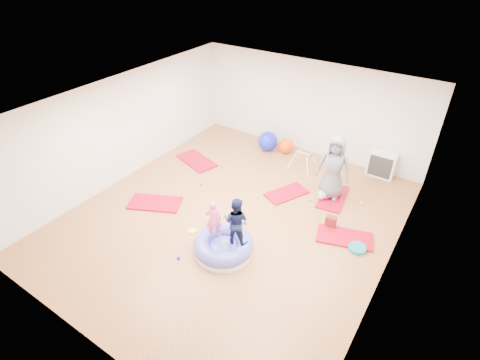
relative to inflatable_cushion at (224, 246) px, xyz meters
The scene contains 19 objects.
room 1.71m from the inflatable_cushion, 114.55° to the left, with size 7.01×8.01×2.81m.
gym_mat_front_left 2.46m from the inflatable_cushion, behind, with size 1.28×0.64×0.05m, color #C00319.
gym_mat_mid_left 3.90m from the inflatable_cushion, 137.53° to the left, with size 1.28×0.64×0.05m, color #C00319.
gym_mat_center_back 2.63m from the inflatable_cushion, 86.96° to the left, with size 1.11×0.55×0.05m, color #C00319.
gym_mat_right 2.72m from the inflatable_cushion, 42.28° to the left, with size 1.22×0.61×0.05m, color #C00319.
gym_mat_rear_right 3.36m from the inflatable_cushion, 68.88° to the left, with size 1.22×0.61×0.05m, color #C00319.
inflatable_cushion is the anchor object (origin of this frame).
child_pink 0.71m from the inflatable_cushion, behind, with size 0.34×0.22×0.92m, color #F95594.
child_navy 0.80m from the inflatable_cushion, 28.15° to the left, with size 0.53×0.41×1.09m, color #0D1438.
adult_caregiver 3.40m from the inflatable_cushion, 70.39° to the left, with size 0.83×0.54×1.69m, color #5B5A66.
infant 3.10m from the inflatable_cushion, 70.77° to the left, with size 0.33×0.34×0.20m.
ball_pit_balls 1.82m from the inflatable_cushion, 101.03° to the left, with size 4.01×4.05×0.07m.
exercise_ball_blue 4.66m from the inflatable_cushion, 108.45° to the left, with size 0.61×0.61×0.61m, color #111CDC.
exercise_ball_orange 4.67m from the inflatable_cushion, 101.39° to the left, with size 0.45×0.45×0.45m, color #F34A00.
infant_play_gym 4.03m from the inflatable_cushion, 91.29° to the left, with size 0.67×0.64×0.52m.
cube_shelf 5.22m from the inflatable_cushion, 68.77° to the left, with size 0.72×0.35×0.72m.
balance_disc 2.87m from the inflatable_cushion, 34.68° to the left, with size 0.38×0.38×0.08m, color teal.
backpack 2.57m from the inflatable_cushion, 52.07° to the left, with size 0.24×0.15×0.28m, color #A51D16.
yellow_toy 0.99m from the inflatable_cushion, behind, with size 0.20×0.20×0.03m, color #FFF433.
Camera 1 is at (3.99, -5.73, 5.69)m, focal length 28.00 mm.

